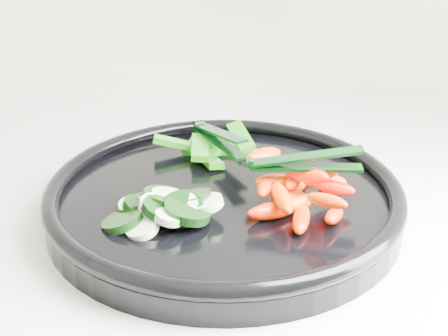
{
  "coord_description": "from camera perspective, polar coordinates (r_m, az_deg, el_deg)",
  "views": [
    {
      "loc": [
        -0.33,
        1.04,
        1.26
      ],
      "look_at": [
        -0.34,
        1.62,
        0.99
      ],
      "focal_mm": 50.0,
      "sensor_mm": 36.0,
      "label": 1
    }
  ],
  "objects": [
    {
      "name": "pepper_pile",
      "position": [
        0.75,
        -1.22,
        1.88
      ],
      "size": [
        0.12,
        0.11,
        0.04
      ],
      "color": "#0F740B",
      "rests_on": "veggie_tray"
    },
    {
      "name": "veggie_tray",
      "position": [
        0.66,
        0.0,
        -2.73
      ],
      "size": [
        0.48,
        0.48,
        0.04
      ],
      "color": "black",
      "rests_on": "counter"
    },
    {
      "name": "tong_pepper",
      "position": [
        0.73,
        -0.59,
        2.91
      ],
      "size": [
        0.07,
        0.11,
        0.02
      ],
      "color": "black",
      "rests_on": "pepper_pile"
    },
    {
      "name": "cucumber_pile",
      "position": [
        0.62,
        -5.81,
        -3.51
      ],
      "size": [
        0.12,
        0.11,
        0.04
      ],
      "color": "black",
      "rests_on": "veggie_tray"
    },
    {
      "name": "tong_carrot",
      "position": [
        0.61,
        7.2,
        0.55
      ],
      "size": [
        0.11,
        0.02,
        0.02
      ],
      "color": "black",
      "rests_on": "carrot_pile"
    },
    {
      "name": "carrot_pile",
      "position": [
        0.63,
        6.58,
        -1.97
      ],
      "size": [
        0.12,
        0.15,
        0.06
      ],
      "color": "#FF6700",
      "rests_on": "veggie_tray"
    }
  ]
}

